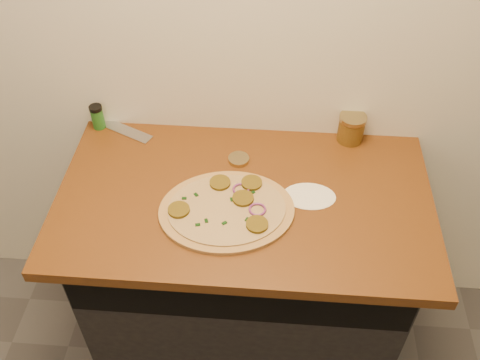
# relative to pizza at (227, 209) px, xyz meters

# --- Properties ---
(cabinet) EXTENTS (1.10, 0.60, 0.86)m
(cabinet) POSITION_rel_pizza_xyz_m (0.05, 0.10, -0.48)
(cabinet) COLOR black
(cabinet) RESTS_ON ground
(countertop) EXTENTS (1.20, 0.70, 0.04)m
(countertop) POSITION_rel_pizza_xyz_m (0.05, 0.07, -0.03)
(countertop) COLOR brown
(countertop) RESTS_ON cabinet
(pizza) EXTENTS (0.47, 0.47, 0.03)m
(pizza) POSITION_rel_pizza_xyz_m (0.00, 0.00, 0.00)
(pizza) COLOR tan
(pizza) RESTS_ON countertop
(chefs_knife) EXTENTS (0.34, 0.19, 0.02)m
(chefs_knife) POSITION_rel_pizza_xyz_m (-0.50, 0.40, -0.00)
(chefs_knife) COLOR #B7BAC1
(chefs_knife) RESTS_ON countertop
(mason_jar_lid) EXTENTS (0.08, 0.08, 0.01)m
(mason_jar_lid) POSITION_rel_pizza_xyz_m (0.02, 0.23, -0.00)
(mason_jar_lid) COLOR tan
(mason_jar_lid) RESTS_ON countertop
(salsa_jar) EXTENTS (0.09, 0.09, 0.10)m
(salsa_jar) POSITION_rel_pizza_xyz_m (0.40, 0.37, 0.04)
(salsa_jar) COLOR maroon
(salsa_jar) RESTS_ON countertop
(spice_shaker) EXTENTS (0.05, 0.05, 0.09)m
(spice_shaker) POSITION_rel_pizza_xyz_m (-0.50, 0.37, 0.04)
(spice_shaker) COLOR #256A21
(spice_shaker) RESTS_ON countertop
(flour_spill) EXTENTS (0.17, 0.17, 0.00)m
(flour_spill) POSITION_rel_pizza_xyz_m (0.25, 0.08, -0.01)
(flour_spill) COLOR white
(flour_spill) RESTS_ON countertop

